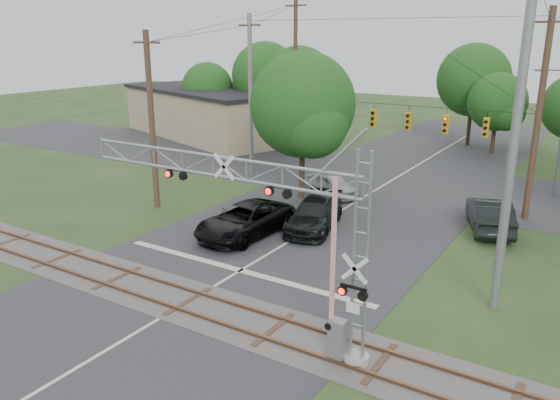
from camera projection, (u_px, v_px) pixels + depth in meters
The scene contains 14 objects.
ground at pixel (151, 324), 19.76m from camera, with size 160.00×160.00×0.00m, color #243C1B.
road_main at pixel (292, 240), 27.87m from camera, with size 14.00×90.00×0.02m, color #2A2A2D.
road_cross at pixel (392, 181), 39.23m from camera, with size 90.00×12.00×0.02m, color #2A2A2D.
railroad_track at pixel (188, 302), 21.37m from camera, with size 90.00×3.20×0.17m.
crossing_gantry at pixel (266, 216), 17.83m from camera, with size 11.60×0.89×6.93m.
traffic_signal_span at pixel (387, 110), 33.92m from camera, with size 19.34×0.36×11.50m.
pickup_black at pixel (245, 220), 28.31m from camera, with size 2.78×6.03×1.68m, color black.
car_dark at pixel (314, 215), 29.31m from camera, with size 2.23×5.49×1.59m, color black.
sedan_silver at pixel (331, 185), 35.41m from camera, with size 1.72×4.28×1.46m, color #979B9E.
suv_dark at pixel (490, 214), 29.10m from camera, with size 1.85×5.32×1.75m, color black.
commercial_building at pixel (215, 112), 56.42m from camera, with size 23.12×16.98×4.86m.
streetlight at pixel (560, 126), 34.41m from camera, with size 2.17×0.23×8.15m.
utility_poles at pixel (434, 98), 34.71m from camera, with size 25.80×27.16×13.55m.
treeline at pixel (439, 91), 42.80m from camera, with size 53.40×30.19×9.94m.
Camera 1 is at (13.30, -12.45, 10.04)m, focal length 35.00 mm.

